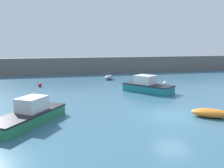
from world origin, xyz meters
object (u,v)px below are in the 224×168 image
Objects in this scene: rowboat_blue_near at (211,113)px; cabin_cruiser_white at (29,115)px; dinghy_near_pier at (109,77)px; mooring_buoy_white at (165,83)px; motorboat_with_cabin at (147,86)px; mooring_buoy_red at (40,85)px.

rowboat_blue_near is 12.63m from cabin_cruiser_white.
dinghy_near_pier reaches higher than mooring_buoy_white.
mooring_buoy_white is at bearing 95.57° from motorboat_with_cabin.
dinghy_near_pier is at bearing 130.43° from mooring_buoy_white.
cabin_cruiser_white is 19.46m from mooring_buoy_white.
mooring_buoy_red is (0.09, 14.54, -0.36)m from cabin_cruiser_white.
mooring_buoy_white is at bearing -10.04° from mooring_buoy_red.
mooring_buoy_red is 0.82× the size of mooring_buoy_white.
mooring_buoy_white is (15.36, -2.72, 0.05)m from mooring_buoy_red.
mooring_buoy_white reaches higher than mooring_buoy_red.
mooring_buoy_white is at bearing -98.90° from dinghy_near_pier.
cabin_cruiser_white is (-12.52, 1.66, 0.27)m from rowboat_blue_near.
rowboat_blue_near is 0.51× the size of motorboat_with_cabin.
rowboat_blue_near is 1.45× the size of dinghy_near_pier.
motorboat_with_cabin is 12.78× the size of mooring_buoy_red.
rowboat_blue_near is 5.37× the size of mooring_buoy_white.
rowboat_blue_near is 6.51× the size of mooring_buoy_red.
rowboat_blue_near is at bearing -102.30° from mooring_buoy_white.
dinghy_near_pier is 3.70× the size of mooring_buoy_white.
cabin_cruiser_white is (-9.71, -18.56, 0.25)m from dinghy_near_pier.
cabin_cruiser_white is 13.75× the size of mooring_buoy_red.
rowboat_blue_near reaches higher than mooring_buoy_white.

